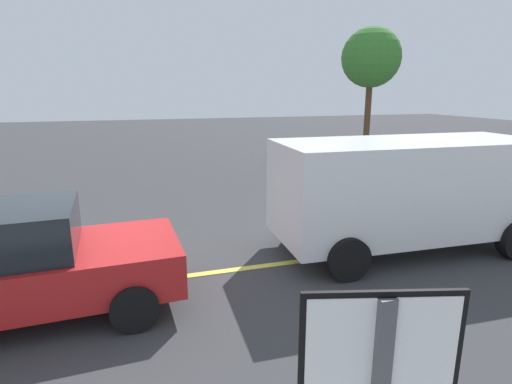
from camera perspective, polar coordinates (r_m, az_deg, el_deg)
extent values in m
plane|color=#38383A|center=(7.29, -22.79, -12.51)|extent=(80.00, 80.00, 0.00)
cube|color=#E0D14C|center=(7.55, 0.82, -10.36)|extent=(28.00, 0.16, 0.01)
cube|color=white|center=(8.53, 20.49, 0.73)|extent=(5.27, 2.19, 1.82)
cube|color=black|center=(7.44, 7.57, 2.81)|extent=(0.23, 1.84, 0.80)
cylinder|color=black|center=(7.09, 12.72, -9.10)|extent=(0.77, 0.29, 0.76)
cylinder|color=black|center=(8.79, 6.68, -4.25)|extent=(0.77, 0.29, 0.76)
cylinder|color=black|center=(10.58, 24.79, -2.31)|extent=(0.77, 0.29, 0.76)
cube|color=red|center=(6.65, -30.72, -9.96)|extent=(4.55, 1.98, 0.65)
cylinder|color=black|center=(7.46, -17.51, -8.74)|extent=(0.65, 0.25, 0.64)
cylinder|color=black|center=(5.83, -16.66, -15.36)|extent=(0.65, 0.25, 0.64)
cylinder|color=#513823|center=(15.71, 15.26, 8.89)|extent=(0.22, 0.22, 3.68)
sphere|color=#387A2D|center=(15.70, 15.85, 17.69)|extent=(2.09, 2.09, 2.09)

